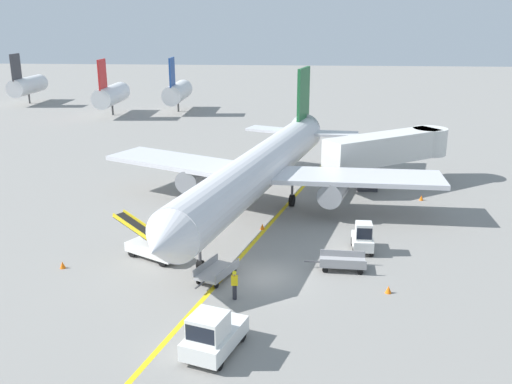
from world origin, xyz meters
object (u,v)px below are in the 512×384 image
(jet_bridge, at_px, (395,147))
(baggage_cart_empty_trailing, at_px, (342,262))
(ground_crew_marshaller, at_px, (235,284))
(safety_cone_wingtip_left, at_px, (63,265))
(safety_cone_nose_right, at_px, (292,199))
(pushback_tug, at_px, (213,334))
(safety_cone_wingtip_right, at_px, (262,226))
(safety_cone_nose_left, at_px, (421,198))
(belt_loader_forward_hold, at_px, (152,246))
(airliner, at_px, (261,168))
(safety_cone_tail_area, at_px, (388,289))
(baggage_tug_near_wing, at_px, (363,238))
(baggage_cart_loaded, at_px, (217,272))

(jet_bridge, distance_m, baggage_cart_empty_trailing, 19.99)
(ground_crew_marshaller, bearing_deg, safety_cone_wingtip_left, 163.85)
(ground_crew_marshaller, height_order, safety_cone_nose_right, ground_crew_marshaller)
(pushback_tug, height_order, safety_cone_wingtip_right, pushback_tug)
(baggage_cart_empty_trailing, height_order, safety_cone_nose_left, baggage_cart_empty_trailing)
(safety_cone_wingtip_right, bearing_deg, jet_bridge, 47.68)
(belt_loader_forward_hold, bearing_deg, airliner, 58.31)
(safety_cone_wingtip_left, bearing_deg, belt_loader_forward_hold, 21.04)
(belt_loader_forward_hold, distance_m, safety_cone_nose_left, 23.83)
(baggage_cart_empty_trailing, relative_size, safety_cone_tail_area, 8.62)
(ground_crew_marshaller, relative_size, safety_cone_tail_area, 3.86)
(belt_loader_forward_hold, height_order, safety_cone_wingtip_right, belt_loader_forward_hold)
(baggage_cart_empty_trailing, bearing_deg, airliner, 117.34)
(baggage_tug_near_wing, bearing_deg, airliner, 131.53)
(baggage_cart_loaded, relative_size, ground_crew_marshaller, 2.22)
(baggage_tug_near_wing, height_order, baggage_cart_loaded, baggage_tug_near_wing)
(jet_bridge, distance_m, ground_crew_marshaller, 26.26)
(safety_cone_nose_right, xyz_separation_m, safety_cone_wingtip_right, (-2.10, -6.78, 0.00))
(baggage_cart_empty_trailing, distance_m, safety_cone_nose_left, 16.20)
(pushback_tug, height_order, baggage_tug_near_wing, pushback_tug)
(safety_cone_nose_left, bearing_deg, airliner, -166.69)
(safety_cone_wingtip_left, bearing_deg, baggage_cart_empty_trailing, 3.66)
(pushback_tug, bearing_deg, safety_cone_nose_right, 81.65)
(belt_loader_forward_hold, bearing_deg, baggage_cart_empty_trailing, -4.19)
(safety_cone_wingtip_right, xyz_separation_m, safety_cone_tail_area, (7.71, -9.44, 0.00))
(safety_cone_nose_left, bearing_deg, baggage_cart_loaded, -133.14)
(belt_loader_forward_hold, height_order, baggage_cart_loaded, belt_loader_forward_hold)
(ground_crew_marshaller, bearing_deg, safety_cone_nose_left, 53.38)
(pushback_tug, distance_m, safety_cone_nose_left, 27.83)
(baggage_tug_near_wing, distance_m, baggage_cart_loaded, 10.25)
(belt_loader_forward_hold, distance_m, safety_cone_tail_area, 14.95)
(safety_cone_nose_right, bearing_deg, safety_cone_wingtip_right, -107.16)
(safety_cone_wingtip_left, bearing_deg, ground_crew_marshaller, -16.15)
(jet_bridge, distance_m, pushback_tug, 31.21)
(safety_cone_tail_area, bearing_deg, safety_cone_wingtip_right, 129.25)
(safety_cone_nose_right, bearing_deg, baggage_cart_empty_trailing, -76.28)
(baggage_tug_near_wing, relative_size, safety_cone_nose_left, 5.51)
(baggage_cart_empty_trailing, relative_size, safety_cone_wingtip_left, 8.62)
(airliner, height_order, ground_crew_marshaller, airliner)
(safety_cone_wingtip_right, bearing_deg, safety_cone_wingtip_left, -147.52)
(baggage_cart_empty_trailing, height_order, safety_cone_tail_area, baggage_cart_empty_trailing)
(jet_bridge, height_order, baggage_tug_near_wing, jet_bridge)
(airliner, relative_size, baggage_tug_near_wing, 14.39)
(belt_loader_forward_hold, relative_size, ground_crew_marshaller, 2.92)
(jet_bridge, xyz_separation_m, pushback_tug, (-12.53, -28.47, -2.55))
(baggage_cart_empty_trailing, bearing_deg, safety_cone_nose_left, 61.88)
(jet_bridge, relative_size, belt_loader_forward_hold, 2.41)
(baggage_tug_near_wing, height_order, safety_cone_wingtip_left, baggage_tug_near_wing)
(baggage_cart_empty_trailing, bearing_deg, safety_cone_wingtip_left, -176.34)
(ground_crew_marshaller, distance_m, safety_cone_nose_right, 17.82)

